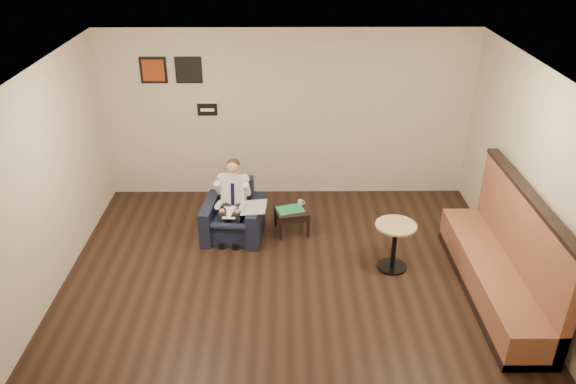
{
  "coord_description": "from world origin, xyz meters",
  "views": [
    {
      "loc": [
        -0.07,
        -5.69,
        4.49
      ],
      "look_at": [
        -0.01,
        1.2,
        0.92
      ],
      "focal_mm": 35.0,
      "sensor_mm": 36.0,
      "label": 1
    }
  ],
  "objects_px": {
    "side_table": "(292,220)",
    "banquette": "(499,247)",
    "cafe_table": "(394,246)",
    "armchair": "(232,212)",
    "coffee_mug": "(300,202)",
    "seated_man": "(231,206)",
    "green_folder": "(290,209)",
    "smartphone": "(293,204)"
  },
  "relations": [
    {
      "from": "smartphone",
      "to": "seated_man",
      "type": "bearing_deg",
      "value": -158.79
    },
    {
      "from": "coffee_mug",
      "to": "smartphone",
      "type": "xyz_separation_m",
      "value": [
        -0.12,
        0.01,
        -0.04
      ]
    },
    {
      "from": "side_table",
      "to": "cafe_table",
      "type": "height_order",
      "value": "cafe_table"
    },
    {
      "from": "banquette",
      "to": "cafe_table",
      "type": "xyz_separation_m",
      "value": [
        -1.17,
        0.58,
        -0.36
      ]
    },
    {
      "from": "side_table",
      "to": "coffee_mug",
      "type": "distance_m",
      "value": 0.3
    },
    {
      "from": "green_folder",
      "to": "coffee_mug",
      "type": "distance_m",
      "value": 0.22
    },
    {
      "from": "armchair",
      "to": "cafe_table",
      "type": "xyz_separation_m",
      "value": [
        2.25,
        -0.86,
        -0.06
      ]
    },
    {
      "from": "side_table",
      "to": "banquette",
      "type": "bearing_deg",
      "value": -31.43
    },
    {
      "from": "side_table",
      "to": "green_folder",
      "type": "xyz_separation_m",
      "value": [
        -0.02,
        -0.02,
        0.2
      ]
    },
    {
      "from": "armchair",
      "to": "seated_man",
      "type": "relative_size",
      "value": 0.75
    },
    {
      "from": "green_folder",
      "to": "cafe_table",
      "type": "distance_m",
      "value": 1.69
    },
    {
      "from": "smartphone",
      "to": "cafe_table",
      "type": "relative_size",
      "value": 0.18
    },
    {
      "from": "green_folder",
      "to": "smartphone",
      "type": "height_order",
      "value": "green_folder"
    },
    {
      "from": "side_table",
      "to": "cafe_table",
      "type": "xyz_separation_m",
      "value": [
        1.37,
        -0.97,
        0.15
      ]
    },
    {
      "from": "armchair",
      "to": "side_table",
      "type": "height_order",
      "value": "armchair"
    },
    {
      "from": "armchair",
      "to": "smartphone",
      "type": "distance_m",
      "value": 0.93
    },
    {
      "from": "seated_man",
      "to": "cafe_table",
      "type": "bearing_deg",
      "value": -11.9
    },
    {
      "from": "banquette",
      "to": "smartphone",
      "type": "bearing_deg",
      "value": 146.09
    },
    {
      "from": "banquette",
      "to": "cafe_table",
      "type": "bearing_deg",
      "value": 153.47
    },
    {
      "from": "seated_man",
      "to": "green_folder",
      "type": "height_order",
      "value": "seated_man"
    },
    {
      "from": "armchair",
      "to": "coffee_mug",
      "type": "distance_m",
      "value": 1.04
    },
    {
      "from": "armchair",
      "to": "side_table",
      "type": "xyz_separation_m",
      "value": [
        0.88,
        0.11,
        -0.21
      ]
    },
    {
      "from": "side_table",
      "to": "green_folder",
      "type": "bearing_deg",
      "value": -135.66
    },
    {
      "from": "banquette",
      "to": "coffee_mug",
      "type": "bearing_deg",
      "value": 145.03
    },
    {
      "from": "banquette",
      "to": "cafe_table",
      "type": "height_order",
      "value": "banquette"
    },
    {
      "from": "green_folder",
      "to": "armchair",
      "type": "bearing_deg",
      "value": -173.82
    },
    {
      "from": "armchair",
      "to": "side_table",
      "type": "relative_size",
      "value": 1.77
    },
    {
      "from": "banquette",
      "to": "cafe_table",
      "type": "distance_m",
      "value": 1.35
    },
    {
      "from": "armchair",
      "to": "green_folder",
      "type": "distance_m",
      "value": 0.86
    },
    {
      "from": "armchair",
      "to": "coffee_mug",
      "type": "bearing_deg",
      "value": 20.04
    },
    {
      "from": "cafe_table",
      "to": "green_folder",
      "type": "bearing_deg",
      "value": 145.81
    },
    {
      "from": "side_table",
      "to": "green_folder",
      "type": "height_order",
      "value": "green_folder"
    },
    {
      "from": "coffee_mug",
      "to": "cafe_table",
      "type": "relative_size",
      "value": 0.12
    },
    {
      "from": "seated_man",
      "to": "side_table",
      "type": "relative_size",
      "value": 2.35
    },
    {
      "from": "seated_man",
      "to": "smartphone",
      "type": "xyz_separation_m",
      "value": [
        0.91,
        0.36,
        -0.17
      ]
    },
    {
      "from": "seated_man",
      "to": "side_table",
      "type": "xyz_separation_m",
      "value": [
        0.89,
        0.22,
        -0.36
      ]
    },
    {
      "from": "armchair",
      "to": "cafe_table",
      "type": "height_order",
      "value": "armchair"
    },
    {
      "from": "armchair",
      "to": "seated_man",
      "type": "xyz_separation_m",
      "value": [
        -0.01,
        -0.11,
        0.15
      ]
    },
    {
      "from": "green_folder",
      "to": "banquette",
      "type": "xyz_separation_m",
      "value": [
        2.56,
        -1.53,
        0.31
      ]
    },
    {
      "from": "side_table",
      "to": "seated_man",
      "type": "bearing_deg",
      "value": -166.11
    },
    {
      "from": "coffee_mug",
      "to": "cafe_table",
      "type": "bearing_deg",
      "value": -41.59
    },
    {
      "from": "side_table",
      "to": "banquette",
      "type": "relative_size",
      "value": 0.17
    }
  ]
}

